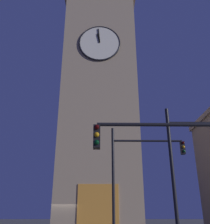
{
  "coord_description": "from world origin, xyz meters",
  "views": [
    {
      "loc": [
        -3.1,
        21.66,
        1.73
      ],
      "look_at": [
        -3.43,
        -3.24,
        11.8
      ],
      "focal_mm": 40.91,
      "sensor_mm": 36.0,
      "label": 1
    }
  ],
  "objects_px": {
    "traffic_signal_near": "(189,158)",
    "traffic_signal_mid": "(136,167)",
    "traffic_signal_far": "(187,157)",
    "clocktower": "(99,106)"
  },
  "relations": [
    {
      "from": "traffic_signal_near",
      "to": "traffic_signal_mid",
      "type": "height_order",
      "value": "traffic_signal_mid"
    },
    {
      "from": "traffic_signal_near",
      "to": "traffic_signal_mid",
      "type": "bearing_deg",
      "value": -61.21
    },
    {
      "from": "traffic_signal_near",
      "to": "traffic_signal_mid",
      "type": "distance_m",
      "value": 4.01
    },
    {
      "from": "traffic_signal_near",
      "to": "traffic_signal_far",
      "type": "xyz_separation_m",
      "value": [
        1.24,
        3.35,
        -0.66
      ]
    },
    {
      "from": "clocktower",
      "to": "traffic_signal_near",
      "type": "bearing_deg",
      "value": 106.85
    },
    {
      "from": "traffic_signal_near",
      "to": "traffic_signal_mid",
      "type": "xyz_separation_m",
      "value": [
        1.93,
        -3.51,
        0.2
      ]
    },
    {
      "from": "clocktower",
      "to": "traffic_signal_mid",
      "type": "height_order",
      "value": "clocktower"
    },
    {
      "from": "clocktower",
      "to": "traffic_signal_mid",
      "type": "distance_m",
      "value": 13.28
    },
    {
      "from": "clocktower",
      "to": "traffic_signal_far",
      "type": "distance_m",
      "value": 19.54
    },
    {
      "from": "clocktower",
      "to": "traffic_signal_far",
      "type": "relative_size",
      "value": 5.98
    }
  ]
}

